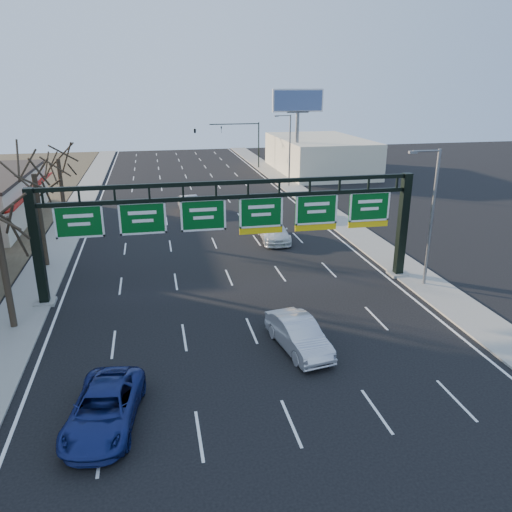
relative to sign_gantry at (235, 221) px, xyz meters
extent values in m
plane|color=black|center=(-0.16, -8.00, -4.63)|extent=(160.00, 160.00, 0.00)
cube|color=gray|center=(-12.96, 12.00, -4.57)|extent=(3.00, 120.00, 0.12)
cube|color=gray|center=(12.64, 12.00, -4.57)|extent=(3.00, 120.00, 0.12)
cube|color=white|center=(-0.16, 12.00, -4.62)|extent=(21.60, 120.00, 0.01)
cube|color=black|center=(-11.86, 0.00, -1.03)|extent=(0.55, 0.55, 7.20)
cube|color=gray|center=(-11.86, 0.00, -4.53)|extent=(1.20, 1.20, 0.20)
cube|color=black|center=(11.54, 0.00, -1.03)|extent=(0.55, 0.55, 7.20)
cube|color=gray|center=(11.54, 0.00, -4.53)|extent=(1.20, 1.20, 0.20)
cube|color=black|center=(-0.16, 0.00, 2.42)|extent=(23.40, 0.25, 0.25)
cube|color=black|center=(-0.16, 0.00, 1.52)|extent=(23.40, 0.25, 0.25)
cube|color=#054C16|center=(-9.33, 0.00, 0.47)|extent=(2.80, 0.10, 2.00)
cube|color=#054C16|center=(-5.66, 0.00, 0.47)|extent=(2.80, 0.10, 2.00)
cube|color=#054C16|center=(-1.99, 0.00, 0.47)|extent=(2.80, 0.10, 2.00)
cube|color=#054C16|center=(1.67, 0.00, 0.47)|extent=(2.80, 0.10, 2.00)
cube|color=yellow|center=(1.67, 0.00, -0.75)|extent=(2.80, 0.10, 0.40)
cube|color=#054C16|center=(5.34, 0.00, 0.47)|extent=(2.80, 0.10, 2.00)
cube|color=yellow|center=(5.34, 0.00, -0.75)|extent=(2.80, 0.10, 0.40)
cube|color=#054C16|center=(9.01, 0.00, 0.47)|extent=(2.80, 0.10, 2.00)
cube|color=yellow|center=(9.01, 0.00, -0.75)|extent=(2.80, 0.10, 0.40)
cube|color=#9E160F|center=(-16.56, 21.00, -1.63)|extent=(1.20, 18.00, 0.40)
cube|color=beige|center=(19.84, 42.00, -2.13)|extent=(12.00, 20.00, 5.00)
cylinder|color=black|center=(-12.96, -3.00, -1.47)|extent=(0.36, 0.36, 6.08)
cylinder|color=black|center=(-12.96, 7.00, -1.09)|extent=(0.36, 0.36, 6.84)
cylinder|color=black|center=(-12.96, 17.00, -1.28)|extent=(0.36, 0.36, 6.46)
cylinder|color=slate|center=(12.44, -2.00, -0.01)|extent=(0.20, 0.20, 9.00)
cylinder|color=slate|center=(11.54, -2.00, 4.39)|extent=(1.80, 0.12, 0.12)
cube|color=slate|center=(10.64, -2.00, 4.34)|extent=(0.50, 0.22, 0.15)
cylinder|color=slate|center=(12.44, 32.00, -0.01)|extent=(0.20, 0.20, 9.00)
cylinder|color=slate|center=(11.54, 32.00, 4.39)|extent=(1.80, 0.12, 0.12)
cube|color=slate|center=(10.64, 32.00, 4.34)|extent=(0.50, 0.22, 0.15)
cylinder|color=slate|center=(14.84, 37.00, -0.13)|extent=(0.50, 0.50, 9.00)
cube|color=slate|center=(14.84, 37.00, 4.37)|extent=(3.00, 0.30, 0.20)
cube|color=white|center=(14.84, 37.00, 5.87)|extent=(7.00, 0.30, 3.00)
cube|color=#445989|center=(14.84, 36.80, 5.87)|extent=(6.60, 0.05, 2.60)
cylinder|color=black|center=(11.64, 47.00, -1.13)|extent=(0.18, 0.18, 7.00)
cylinder|color=black|center=(7.84, 47.00, 2.17)|extent=(7.60, 0.14, 0.14)
imported|color=black|center=(5.84, 47.00, 1.37)|extent=(0.20, 0.20, 1.00)
imported|color=black|center=(1.84, 47.00, 1.37)|extent=(0.54, 0.54, 1.62)
imported|color=navy|center=(-7.40, -12.59, -3.87)|extent=(3.32, 5.76, 1.51)
imported|color=#B7B6BC|center=(1.77, -8.44, -3.81)|extent=(2.52, 5.16, 1.63)
imported|color=white|center=(4.94, 9.87, -3.82)|extent=(2.57, 5.71, 1.63)
imported|color=#3D4042|center=(10.34, 15.76, -3.94)|extent=(2.21, 4.26, 1.39)
imported|color=silver|center=(-1.24, 21.13, -3.82)|extent=(2.35, 5.10, 1.62)
camera|label=1|loc=(-4.94, -29.95, 8.27)|focal=35.00mm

